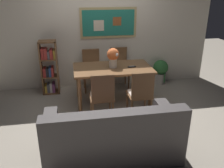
{
  "coord_description": "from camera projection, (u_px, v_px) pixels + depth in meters",
  "views": [
    {
      "loc": [
        -0.64,
        -3.88,
        2.21
      ],
      "look_at": [
        0.01,
        -0.13,
        0.65
      ],
      "focal_mm": 38.43,
      "sensor_mm": 36.0,
      "label": 1
    }
  ],
  "objects": [
    {
      "name": "dining_chair_near_right",
      "position": [
        141.0,
        91.0,
        4.09
      ],
      "size": [
        0.4,
        0.41,
        0.91
      ],
      "color": "brown",
      "rests_on": "ground_plane"
    },
    {
      "name": "flower_vase",
      "position": [
        113.0,
        56.0,
        4.56
      ],
      "size": [
        0.23,
        0.23,
        0.38
      ],
      "color": "beige",
      "rests_on": "dining_table"
    },
    {
      "name": "bookshelf",
      "position": [
        49.0,
        68.0,
        5.15
      ],
      "size": [
        0.36,
        0.28,
        1.17
      ],
      "color": "brown",
      "rests_on": "ground_plane"
    },
    {
      "name": "dining_chair_far_right",
      "position": [
        119.0,
        64.0,
        5.51
      ],
      "size": [
        0.4,
        0.41,
        0.91
      ],
      "color": "brown",
      "rests_on": "ground_plane"
    },
    {
      "name": "leather_couch",
      "position": [
        112.0,
        138.0,
        3.23
      ],
      "size": [
        1.8,
        0.84,
        0.84
      ],
      "color": "#514C4C",
      "rests_on": "ground_plane"
    },
    {
      "name": "wall_back_with_painting",
      "position": [
        99.0,
        30.0,
        5.37
      ],
      "size": [
        5.2,
        0.14,
        2.6
      ],
      "color": "beige",
      "rests_on": "ground_plane"
    },
    {
      "name": "ground_plane",
      "position": [
        110.0,
        114.0,
        4.47
      ],
      "size": [
        12.0,
        12.0,
        0.0
      ],
      "primitive_type": "plane",
      "color": "gray"
    },
    {
      "name": "tv_remote",
      "position": [
        132.0,
        67.0,
        4.65
      ],
      "size": [
        0.16,
        0.05,
        0.02
      ],
      "color": "black",
      "rests_on": "dining_table"
    },
    {
      "name": "dining_chair_near_left",
      "position": [
        102.0,
        94.0,
        4.0
      ],
      "size": [
        0.4,
        0.41,
        0.91
      ],
      "color": "brown",
      "rests_on": "ground_plane"
    },
    {
      "name": "dining_chair_far_left",
      "position": [
        91.0,
        67.0,
        5.36
      ],
      "size": [
        0.4,
        0.41,
        0.91
      ],
      "color": "brown",
      "rests_on": "ground_plane"
    },
    {
      "name": "potted_ivy",
      "position": [
        160.0,
        71.0,
        5.79
      ],
      "size": [
        0.36,
        0.36,
        0.57
      ],
      "color": "#B2ADA3",
      "rests_on": "ground_plane"
    },
    {
      "name": "dining_table",
      "position": [
        113.0,
        72.0,
        4.68
      ],
      "size": [
        1.51,
        0.89,
        0.75
      ],
      "color": "brown",
      "rests_on": "ground_plane"
    }
  ]
}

